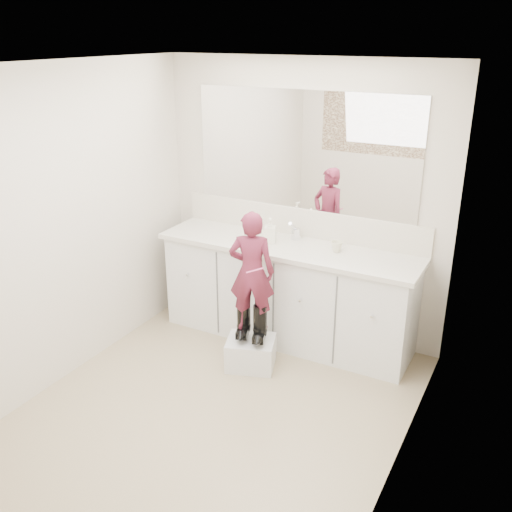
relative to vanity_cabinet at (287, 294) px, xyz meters
The scene contains 19 objects.
floor 1.30m from the vanity_cabinet, 90.00° to the right, with size 3.00×3.00×0.00m, color #90835E.
ceiling 2.32m from the vanity_cabinet, 90.00° to the right, with size 3.00×3.00×0.00m, color white.
wall_back 0.82m from the vanity_cabinet, 90.00° to the left, with size 2.60×2.60×0.00m, color beige.
wall_front 2.83m from the vanity_cabinet, 90.00° to the right, with size 2.60×2.60×0.00m, color beige.
wall_left 1.95m from the vanity_cabinet, 136.70° to the right, with size 3.00×3.00×0.00m, color beige.
wall_right 1.95m from the vanity_cabinet, 43.30° to the right, with size 3.00×3.00×0.00m, color beige.
vanity_cabinet is the anchor object (origin of this frame).
countertop 0.45m from the vanity_cabinet, 90.00° to the right, with size 2.28×0.58×0.04m, color beige.
backsplash 0.64m from the vanity_cabinet, 90.00° to the left, with size 2.28×0.03×0.25m, color beige.
mirror 1.24m from the vanity_cabinet, 90.00° to the left, with size 2.00×0.02×1.00m, color white.
dot_panel 2.98m from the vanity_cabinet, 90.00° to the right, with size 2.00×0.01×1.20m, color #472819.
faucet 0.54m from the vanity_cabinet, 90.00° to the left, with size 0.08×0.08×0.10m, color silver.
cup 0.66m from the vanity_cabinet, ahead, with size 0.10×0.10×0.09m, color beige.
soap_bottle 0.60m from the vanity_cabinet, behind, with size 0.10×0.10×0.21m, color white.
step_stool 0.65m from the vanity_cabinet, 95.38° to the right, with size 0.38×0.32×0.24m, color silver.
boot_left 0.57m from the vanity_cabinet, 103.11° to the right, with size 0.12×0.21×0.32m, color black, non-canonical shape.
boot_right 0.56m from the vanity_cabinet, 87.84° to the right, with size 0.12×0.21×0.32m, color black, non-canonical shape.
toddler 0.69m from the vanity_cabinet, 95.57° to the right, with size 0.36×0.24×0.99m, color #992F4B.
toothbrush 0.79m from the vanity_cabinet, 88.56° to the right, with size 0.01×0.01×0.14m, color pink.
Camera 1 is at (1.89, -2.90, 2.59)m, focal length 40.00 mm.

